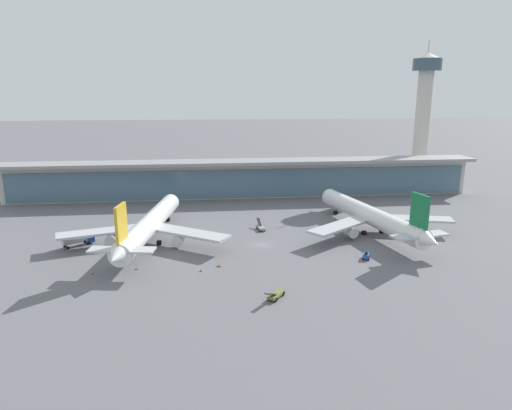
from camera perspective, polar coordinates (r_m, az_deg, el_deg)
ground_plane at (r=128.38m, az=0.79°, el=-5.01°), size 1200.00×1200.00×0.00m
airliner_left_stand at (r=132.01m, az=-13.20°, el=-2.46°), size 47.48×62.34×16.64m
airliner_centre_stand at (r=142.39m, az=14.11°, el=-1.32°), size 47.09×62.07×16.64m
service_truck_near_nose_grey at (r=142.15m, az=0.59°, el=-2.77°), size 2.37×6.91×2.70m
service_truck_under_wing_olive at (r=96.60m, az=2.46°, el=-11.10°), size 5.10×6.29×2.70m
service_truck_mid_apron_blue at (r=121.06m, az=13.57°, el=-6.16°), size 2.72×3.31×2.05m
service_truck_by_tail_blue at (r=136.38m, az=-21.46°, el=-4.10°), size 8.30×6.84×2.95m
terminal_building at (r=184.80m, az=-1.56°, el=3.39°), size 188.31×12.80×15.20m
control_tower at (r=215.81m, az=20.13°, el=11.16°), size 12.00×12.00×62.75m
safety_cone_alpha at (r=113.23m, az=-4.54°, el=-7.53°), size 0.62×0.62×0.70m
safety_cone_bravo at (r=114.92m, az=-14.68°, el=-7.63°), size 0.62×0.62×0.70m
safety_cone_charlie at (r=115.15m, az=-19.72°, el=-7.97°), size 0.62×0.62×0.70m
safety_cone_delta at (r=113.39m, az=-4.76°, el=-7.50°), size 0.62×0.62×0.70m
safety_cone_echo at (r=110.94m, az=-6.87°, el=-8.05°), size 0.62×0.62×0.70m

